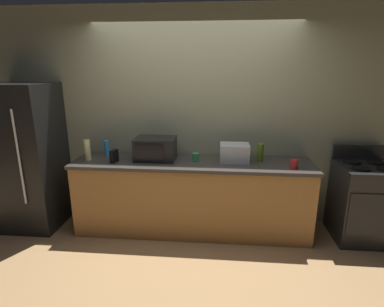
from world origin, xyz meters
TOP-DOWN VIEW (x-y plane):
  - ground_plane at (0.00, 0.00)m, footprint 8.00×8.00m
  - back_wall at (0.00, 0.81)m, footprint 6.40×0.10m
  - counter_run at (0.00, 0.40)m, footprint 2.84×0.64m
  - refrigerator at (-2.05, 0.40)m, footprint 0.72×0.73m
  - stove_range at (2.00, 0.40)m, footprint 0.60×0.61m
  - microwave at (-0.45, 0.45)m, footprint 0.48×0.35m
  - toaster_oven at (0.50, 0.46)m, footprint 0.34×0.26m
  - cordless_phone at (-0.91, 0.29)m, footprint 0.08×0.12m
  - bottle_spray_cleaner at (-1.09, 0.55)m, footprint 0.06×0.06m
  - bottle_olive_oil at (0.81, 0.50)m, footprint 0.08×0.08m
  - bottle_vinegar at (-1.26, 0.36)m, footprint 0.07×0.07m
  - mug_green at (0.04, 0.43)m, footprint 0.08×0.08m
  - mug_red at (1.15, 0.25)m, footprint 0.08×0.08m

SIDE VIEW (x-z plane):
  - ground_plane at x=0.00m, z-range 0.00..0.00m
  - counter_run at x=0.00m, z-range 0.00..0.90m
  - stove_range at x=2.00m, z-range -0.08..1.00m
  - refrigerator at x=-2.05m, z-range 0.00..1.80m
  - mug_green at x=0.04m, z-range 0.90..1.00m
  - mug_red at x=1.15m, z-range 0.90..1.00m
  - cordless_phone at x=-0.91m, z-range 0.90..1.05m
  - bottle_spray_cleaner at x=-1.09m, z-range 0.90..1.10m
  - toaster_oven at x=0.50m, z-range 0.90..1.11m
  - bottle_olive_oil at x=0.81m, z-range 0.90..1.11m
  - bottle_vinegar at x=-1.26m, z-range 0.90..1.15m
  - microwave at x=-0.45m, z-range 0.90..1.17m
  - back_wall at x=0.00m, z-range 0.00..2.70m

